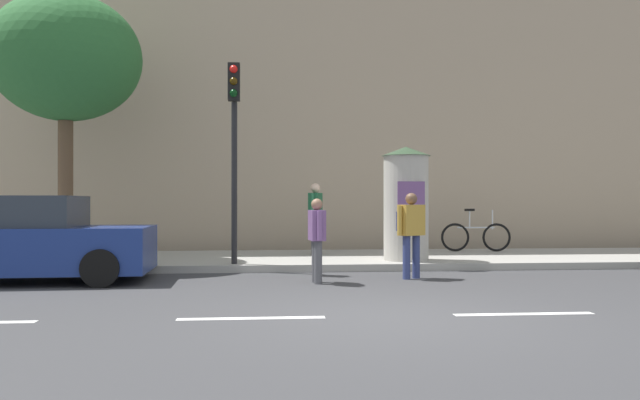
# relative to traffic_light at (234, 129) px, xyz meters

# --- Properties ---
(ground_plane) EXTENTS (80.00, 80.00, 0.00)m
(ground_plane) POSITION_rel_traffic_light_xyz_m (2.17, -5.24, -2.90)
(ground_plane) COLOR #38383A
(sidewalk_curb) EXTENTS (36.00, 4.00, 0.15)m
(sidewalk_curb) POSITION_rel_traffic_light_xyz_m (2.17, 1.76, -2.82)
(sidewalk_curb) COLOR #9E9B93
(sidewalk_curb) RESTS_ON ground_plane
(lane_markings) EXTENTS (25.80, 0.16, 0.01)m
(lane_markings) POSITION_rel_traffic_light_xyz_m (2.17, -5.24, -2.89)
(lane_markings) COLOR silver
(lane_markings) RESTS_ON ground_plane
(building_backdrop) EXTENTS (36.00, 5.00, 11.60)m
(building_backdrop) POSITION_rel_traffic_light_xyz_m (2.17, 6.76, 2.91)
(building_backdrop) COLOR tan
(building_backdrop) RESTS_ON ground_plane
(traffic_light) EXTENTS (0.24, 0.45, 4.06)m
(traffic_light) POSITION_rel_traffic_light_xyz_m (0.00, 0.00, 0.00)
(traffic_light) COLOR black
(traffic_light) RESTS_ON sidewalk_curb
(poster_column) EXTENTS (1.06, 1.06, 2.46)m
(poster_column) POSITION_rel_traffic_light_xyz_m (3.67, 0.60, -1.49)
(poster_column) COLOR #B2ADA3
(poster_column) RESTS_ON sidewalk_curb
(street_tree) EXTENTS (3.29, 3.29, 5.85)m
(street_tree) POSITION_rel_traffic_light_xyz_m (-3.76, 1.49, 1.68)
(street_tree) COLOR brown
(street_tree) RESTS_ON sidewalk_curb
(pedestrian_in_light_jacket) EXTENTS (0.59, 0.52, 1.58)m
(pedestrian_in_light_jacket) POSITION_rel_traffic_light_xyz_m (3.30, -1.44, -1.95)
(pedestrian_in_light_jacket) COLOR navy
(pedestrian_in_light_jacket) RESTS_ON ground_plane
(pedestrian_tallest) EXTENTS (0.28, 0.64, 1.48)m
(pedestrian_tallest) POSITION_rel_traffic_light_xyz_m (1.52, -1.94, -2.03)
(pedestrian_tallest) COLOR #4C4C51
(pedestrian_tallest) RESTS_ON ground_plane
(pedestrian_near_pole) EXTENTS (0.38, 0.57, 1.72)m
(pedestrian_near_pole) POSITION_rel_traffic_light_xyz_m (1.84, 2.35, -1.74)
(pedestrian_near_pole) COLOR #4C4C51
(pedestrian_near_pole) RESTS_ON sidewalk_curb
(bicycle_leaning) EXTENTS (1.77, 0.26, 1.09)m
(bicycle_leaning) POSITION_rel_traffic_light_xyz_m (5.99, 2.84, -2.36)
(bicycle_leaning) COLOR black
(bicycle_leaning) RESTS_ON sidewalk_curb
(parked_car_red) EXTENTS (4.64, 2.05, 1.53)m
(parked_car_red) POSITION_rel_traffic_light_xyz_m (-3.78, -1.38, -2.16)
(parked_car_red) COLOR navy
(parked_car_red) RESTS_ON ground_plane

